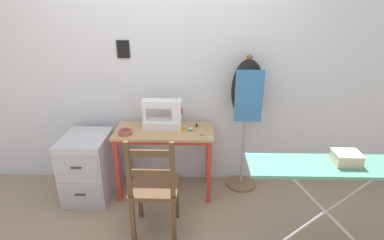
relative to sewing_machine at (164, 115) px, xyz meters
name	(u,v)px	position (x,y,z in m)	size (l,w,h in m)	color
ground_plane	(164,203)	(0.00, -0.29, -0.85)	(14.00, 14.00, 0.00)	gray
wall_back	(165,67)	(0.00, 0.23, 0.43)	(10.00, 0.06, 2.55)	silver
sewing_table	(164,140)	(0.00, -0.07, -0.25)	(0.98, 0.45, 0.71)	tan
sewing_machine	(164,115)	(0.00, 0.00, 0.00)	(0.40, 0.16, 0.32)	white
fabric_bowl	(125,132)	(-0.36, -0.17, -0.12)	(0.13, 0.13, 0.04)	#B25647
scissors	(204,136)	(0.40, -0.19, -0.13)	(0.12, 0.08, 0.01)	silver
thread_spool_near_machine	(185,128)	(0.21, -0.05, -0.12)	(0.03, 0.03, 0.04)	yellow
thread_spool_mid_table	(191,130)	(0.26, -0.08, -0.12)	(0.04, 0.04, 0.03)	green
thread_spool_far_edge	(197,125)	(0.32, 0.03, -0.12)	(0.03, 0.03, 0.04)	black
wooden_chair	(154,188)	(-0.02, -0.68, -0.40)	(0.40, 0.38, 0.94)	#513823
filing_cabinet	(88,167)	(-0.78, -0.15, -0.51)	(0.44, 0.55, 0.67)	#B7B7BC
dress_form	(247,98)	(0.81, 0.06, 0.17)	(0.32, 0.32, 1.44)	#846647
ironing_board	(334,170)	(1.33, -0.86, -0.09)	(1.26, 0.33, 0.81)	#518E7A
storage_box	(347,158)	(1.41, -0.85, 0.00)	(0.19, 0.16, 0.09)	beige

